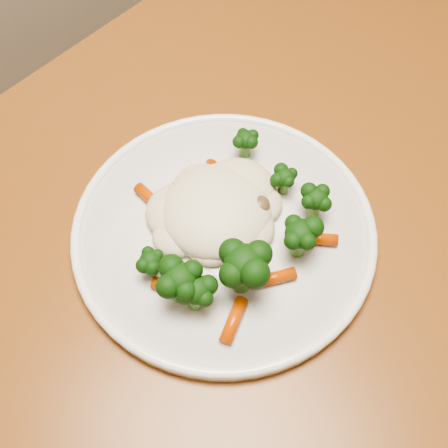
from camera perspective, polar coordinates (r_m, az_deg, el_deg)
dining_table at (r=0.63m, az=-0.56°, el=-11.68°), size 1.27×1.01×0.75m
plate at (r=0.56m, az=-0.00°, el=-0.75°), size 0.30×0.30×0.01m
meal at (r=0.53m, az=0.20°, el=-0.08°), size 0.20×0.19×0.05m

